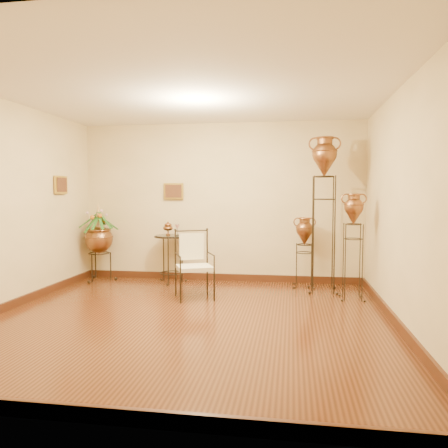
# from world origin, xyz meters

# --- Properties ---
(ground) EXTENTS (5.00, 5.00, 0.00)m
(ground) POSITION_xyz_m (0.00, 0.00, 0.00)
(ground) COLOR #5C2E15
(ground) RESTS_ON ground
(room_shell) EXTENTS (5.02, 5.02, 2.81)m
(room_shell) POSITION_xyz_m (-0.01, 0.01, 1.73)
(room_shell) COLOR beige
(room_shell) RESTS_ON ground
(amphora_tall) EXTENTS (0.62, 0.62, 2.47)m
(amphora_tall) POSITION_xyz_m (1.76, 1.85, 1.26)
(amphora_tall) COLOR #2D2316
(amphora_tall) RESTS_ON ground
(amphora_mid) EXTENTS (0.42, 0.42, 1.58)m
(amphora_mid) POSITION_xyz_m (2.15, 1.38, 0.80)
(amphora_mid) COLOR #2D2316
(amphora_mid) RESTS_ON ground
(amphora_short) EXTENTS (0.39, 0.39, 1.19)m
(amphora_short) POSITION_xyz_m (1.47, 2.15, 0.59)
(amphora_short) COLOR #2D2316
(amphora_short) RESTS_ON ground
(planter_urn) EXTENTS (1.02, 1.02, 1.43)m
(planter_urn) POSITION_xyz_m (-2.15, 2.15, 0.80)
(planter_urn) COLOR #2D2316
(planter_urn) RESTS_ON ground
(armchair) EXTENTS (0.73, 0.71, 1.01)m
(armchair) POSITION_xyz_m (-0.16, 1.07, 0.51)
(armchair) COLOR #2D2316
(armchair) RESTS_ON ground
(side_table) EXTENTS (0.67, 0.67, 1.05)m
(side_table) POSITION_xyz_m (-0.82, 2.15, 0.44)
(side_table) COLOR #2D2316
(side_table) RESTS_ON ground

